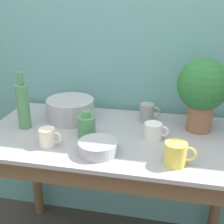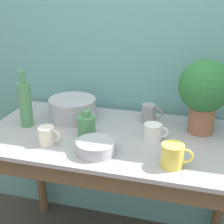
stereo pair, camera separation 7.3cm
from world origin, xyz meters
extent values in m
cube|color=#609E9E|center=(0.00, 0.72, 1.20)|extent=(6.00, 0.05, 2.40)
cylinder|color=brown|center=(-0.58, 0.61, 0.39)|extent=(0.06, 0.06, 0.78)
cylinder|color=brown|center=(0.58, 0.61, 0.39)|extent=(0.06, 0.06, 0.78)
cube|color=brown|center=(0.00, 0.05, 0.73)|extent=(1.16, 0.02, 0.10)
cube|color=#9E9EA3|center=(0.00, 0.33, 0.79)|extent=(1.26, 0.66, 0.02)
cylinder|color=#8C5B42|center=(0.42, 0.48, 0.87)|extent=(0.13, 0.13, 0.13)
sphere|color=#286B33|center=(0.42, 0.48, 1.04)|extent=(0.25, 0.25, 0.25)
cylinder|color=#A8A8B2|center=(-0.26, 0.47, 0.86)|extent=(0.25, 0.25, 0.11)
cylinder|color=#4C8C59|center=(-0.46, 0.32, 0.92)|extent=(0.06, 0.06, 0.23)
cylinder|color=#4C8C59|center=(-0.46, 0.32, 1.06)|extent=(0.03, 0.03, 0.06)
cylinder|color=#4C8C59|center=(-0.12, 0.29, 0.85)|extent=(0.09, 0.09, 0.10)
cylinder|color=#4C8C59|center=(-0.12, 0.29, 0.92)|extent=(0.04, 0.04, 0.03)
cylinder|color=#E5CC4C|center=(0.31, 0.12, 0.85)|extent=(0.09, 0.09, 0.10)
torus|color=#E5CC4C|center=(0.36, 0.12, 0.86)|extent=(0.06, 0.01, 0.06)
cylinder|color=beige|center=(-0.26, 0.16, 0.85)|extent=(0.07, 0.07, 0.09)
torus|color=beige|center=(-0.22, 0.16, 0.85)|extent=(0.06, 0.01, 0.06)
cylinder|color=white|center=(0.20, 0.33, 0.84)|extent=(0.08, 0.08, 0.08)
torus|color=white|center=(0.25, 0.33, 0.85)|extent=(0.05, 0.01, 0.05)
cylinder|color=gray|center=(0.15, 0.53, 0.85)|extent=(0.08, 0.08, 0.10)
torus|color=gray|center=(0.19, 0.53, 0.86)|extent=(0.06, 0.01, 0.06)
cylinder|color=#A8A8B2|center=(-0.02, 0.14, 0.83)|extent=(0.17, 0.17, 0.06)
camera|label=1|loc=(0.29, -1.02, 1.49)|focal=50.00mm
camera|label=2|loc=(0.36, -1.00, 1.49)|focal=50.00mm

